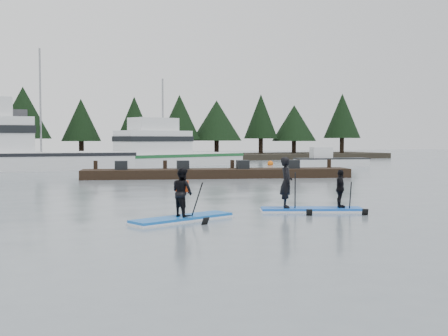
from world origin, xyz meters
name	(u,v)px	position (x,y,z in m)	size (l,w,h in m)	color
ground	(302,214)	(0.00, 0.00, 0.00)	(160.00, 160.00, 0.00)	slate
far_shore	(81,159)	(0.00, 42.00, 0.30)	(70.00, 8.00, 0.60)	#2D281E
treeline	(81,162)	(0.00, 42.00, 0.00)	(60.00, 4.00, 8.00)	black
fishing_boat_large	(0,160)	(-7.77, 28.84, 0.75)	(17.86, 6.07, 9.93)	white
fishing_boat_medium	(166,159)	(4.95, 29.77, 0.56)	(13.67, 7.66, 8.01)	white
skiff	(331,162)	(17.31, 24.06, 0.35)	(5.91, 1.77, 0.69)	white
floating_dock	(217,173)	(3.64, 15.47, 0.26)	(15.48, 2.06, 0.52)	black
buoy_c	(270,165)	(13.72, 27.93, 0.00)	(0.51, 0.51, 0.51)	#E75F0B
buoy_b	(117,174)	(-1.09, 20.73, 0.00)	(0.51, 0.51, 0.51)	#E75F0B
paddleboard_solo	(182,202)	(-3.79, 0.11, 0.52)	(3.19, 1.74, 1.89)	blue
paddleboard_duo	(309,192)	(0.53, 0.43, 0.59)	(3.18, 1.97, 2.19)	blue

